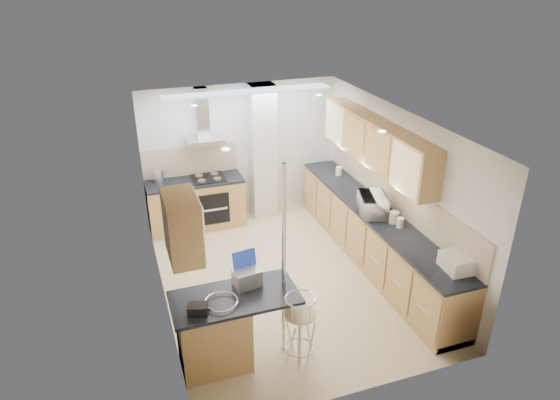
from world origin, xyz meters
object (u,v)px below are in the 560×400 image
object	(u,v)px
bar_stool_near	(223,335)
bread_bin	(456,263)
bar_stool_end	(300,330)
microwave	(373,205)
laptop	(247,278)

from	to	relation	value
bar_stool_near	bread_bin	world-z (taller)	bread_bin
bar_stool_end	bread_bin	distance (m)	2.13
microwave	laptop	distance (m)	2.60
bar_stool_end	microwave	bearing A→B (deg)	-29.78
laptop	bar_stool_end	world-z (taller)	laptop
laptop	bar_stool_end	size ratio (longest dim) A/B	0.32
bar_stool_near	bread_bin	xyz separation A→B (m)	(2.94, -0.25, 0.53)
microwave	bread_bin	xyz separation A→B (m)	(0.25, -1.69, -0.06)
bar_stool_near	bread_bin	size ratio (longest dim) A/B	2.55
bar_stool_near	bar_stool_end	distance (m)	0.90
microwave	bread_bin	size ratio (longest dim) A/B	1.47
bar_stool_end	bread_bin	size ratio (longest dim) A/B	2.45
microwave	bar_stool_end	xyz separation A→B (m)	(-1.81, -1.64, -0.60)
laptop	bread_bin	xyz separation A→B (m)	(2.57, -0.50, -0.02)
microwave	laptop	size ratio (longest dim) A/B	1.86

